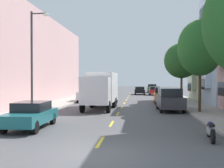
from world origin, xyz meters
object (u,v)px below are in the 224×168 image
parked_sedan_teal (31,115)px  moving_black_sedan (140,90)px  street_tree_second (200,48)px  parked_pickup_forest (152,88)px  parked_sedan_navy (105,90)px  parked_motorcycle (211,131)px  parked_suv_white (88,94)px  street_tree_third (182,61)px  delivery_box_truck (101,88)px  parked_suv_charcoal (170,99)px  parked_hatchback_champagne (101,92)px  parked_wagon_red (154,90)px  parked_pickup_silver (111,88)px  street_lamp (34,55)px  parked_pickup_orange (163,96)px

parked_sedan_teal → moving_black_sedan: (6.02, 36.28, 0.00)m
street_tree_second → parked_pickup_forest: (-1.92, 37.41, -4.31)m
street_tree_second → parked_sedan_navy: 29.59m
street_tree_second → parked_motorcycle: size_ratio=3.51×
street_tree_second → parked_suv_white: size_ratio=1.49×
street_tree_third → delivery_box_truck: bearing=-139.8°
parked_suv_white → parked_suv_charcoal: bearing=-47.3°
parked_hatchback_champagne → parked_wagon_red: bearing=33.1°
parked_wagon_red → moving_black_sedan: bearing=150.6°
street_tree_third → parked_suv_white: street_tree_third is taller
parked_sedan_teal → parked_pickup_silver: (-0.27, 47.03, 0.08)m
parked_pickup_silver → parked_pickup_forest: size_ratio=1.00×
parked_pickup_silver → moving_black_sedan: parked_pickup_silver is taller
street_tree_second → parked_pickup_silver: size_ratio=1.35×
delivery_box_truck → parked_suv_white: bearing=107.7°
street_lamp → parked_sedan_teal: street_lamp is taller
parked_suv_white → moving_black_sedan: parked_suv_white is taller
street_lamp → parked_wagon_red: size_ratio=1.58×
parked_pickup_silver → parked_motorcycle: (9.24, -49.20, -0.42)m
street_lamp → parked_suv_charcoal: size_ratio=1.53×
parked_wagon_red → parked_pickup_forest: (0.14, 10.47, 0.02)m
parked_pickup_forest → parked_motorcycle: bearing=-89.7°
delivery_box_truck → parked_pickup_orange: bearing=49.0°
parked_sedan_teal → delivery_box_truck: bearing=77.0°
street_tree_second → parked_hatchback_champagne: street_tree_second is taller
parked_suv_charcoal → parked_motorcycle: 11.57m
street_tree_second → street_lamp: 12.72m
parked_sedan_teal → parked_motorcycle: parked_sedan_teal is taller
parked_motorcycle → parked_pickup_forest: bearing=90.3°
street_tree_third → parked_hatchback_champagne: 16.41m
parked_hatchback_champagne → parked_pickup_orange: 14.49m
parked_pickup_forest → parked_pickup_orange: bearing=-90.2°
street_lamp → parked_pickup_silver: 42.23m
parked_sedan_teal → parked_pickup_forest: bearing=79.1°
parked_pickup_forest → parked_motorcycle: size_ratio=2.59×
street_tree_second → parked_suv_charcoal: size_ratio=1.49×
street_tree_third → street_tree_second: bearing=-90.0°
delivery_box_truck → parked_suv_charcoal: (6.02, -1.12, -0.90)m
street_tree_third → parked_hatchback_champagne: (-10.69, 11.78, -4.03)m
street_tree_third → parked_motorcycle: bearing=-94.8°
parked_sedan_navy → moving_black_sedan: (6.22, 1.18, 0.00)m
street_tree_second → street_tree_third: (0.00, 9.53, -0.35)m
street_lamp → parked_suv_white: street_lamp is taller
parked_suv_charcoal → moving_black_sedan: 27.01m
parked_sedan_teal → parked_wagon_red: size_ratio=0.97×
parked_wagon_red → parked_pickup_silver: size_ratio=0.88×
street_tree_second → parked_sedan_teal: 13.94m
parked_pickup_silver → street_tree_second: bearing=-74.5°
parked_pickup_forest → parked_pickup_orange: same height
street_lamp → parked_sedan_teal: size_ratio=1.64×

